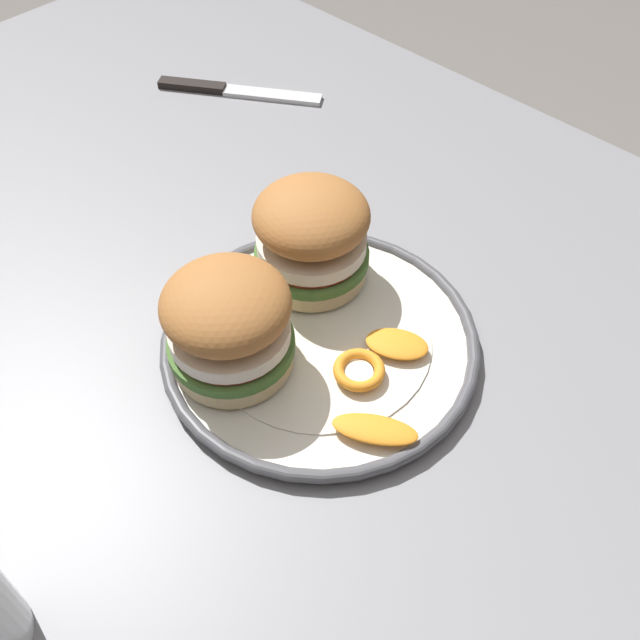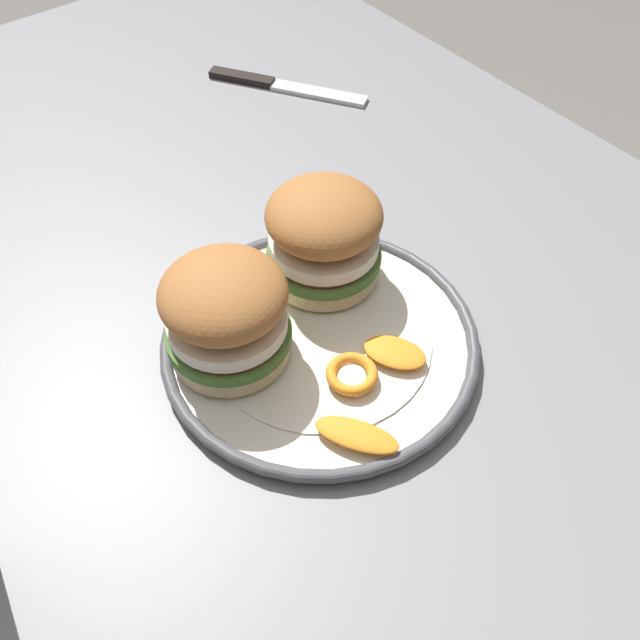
{
  "view_description": "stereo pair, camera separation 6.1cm",
  "coord_description": "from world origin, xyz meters",
  "px_view_note": "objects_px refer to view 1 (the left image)",
  "views": [
    {
      "loc": [
        0.35,
        -0.26,
        1.25
      ],
      "look_at": [
        0.05,
        0.05,
        0.75
      ],
      "focal_mm": 40.91,
      "sensor_mm": 36.0,
      "label": 1
    },
    {
      "loc": [
        0.39,
        -0.21,
        1.25
      ],
      "look_at": [
        0.05,
        0.05,
        0.75
      ],
      "focal_mm": 40.91,
      "sensor_mm": 36.0,
      "label": 2
    }
  ],
  "objects_px": {
    "dinner_plate": "(320,341)",
    "sandwich_half_right": "(311,235)",
    "sandwich_half_left": "(228,323)",
    "dining_table": "(249,396)",
    "table_knife": "(228,90)"
  },
  "relations": [
    {
      "from": "dinner_plate",
      "to": "sandwich_half_right",
      "type": "xyz_separation_m",
      "value": [
        -0.06,
        0.05,
        0.06
      ]
    },
    {
      "from": "dinner_plate",
      "to": "sandwich_half_left",
      "type": "relative_size",
      "value": 2.28
    },
    {
      "from": "dinner_plate",
      "to": "sandwich_half_right",
      "type": "bearing_deg",
      "value": 139.65
    },
    {
      "from": "dining_table",
      "to": "dinner_plate",
      "type": "relative_size",
      "value": 4.94
    },
    {
      "from": "dinner_plate",
      "to": "sandwich_half_left",
      "type": "xyz_separation_m",
      "value": [
        -0.04,
        -0.07,
        0.06
      ]
    },
    {
      "from": "sandwich_half_left",
      "to": "sandwich_half_right",
      "type": "distance_m",
      "value": 0.13
    },
    {
      "from": "sandwich_half_left",
      "to": "sandwich_half_right",
      "type": "bearing_deg",
      "value": 101.62
    },
    {
      "from": "dinner_plate",
      "to": "sandwich_half_right",
      "type": "height_order",
      "value": "sandwich_half_right"
    },
    {
      "from": "sandwich_half_right",
      "to": "dining_table",
      "type": "bearing_deg",
      "value": -83.54
    },
    {
      "from": "sandwich_half_left",
      "to": "table_knife",
      "type": "height_order",
      "value": "sandwich_half_left"
    },
    {
      "from": "dinner_plate",
      "to": "sandwich_half_left",
      "type": "distance_m",
      "value": 0.1
    },
    {
      "from": "dining_table",
      "to": "sandwich_half_left",
      "type": "relative_size",
      "value": 11.25
    },
    {
      "from": "table_knife",
      "to": "sandwich_half_right",
      "type": "bearing_deg",
      "value": -28.03
    },
    {
      "from": "dinner_plate",
      "to": "table_knife",
      "type": "distance_m",
      "value": 0.45
    },
    {
      "from": "dinner_plate",
      "to": "sandwich_half_left",
      "type": "height_order",
      "value": "sandwich_half_left"
    }
  ]
}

